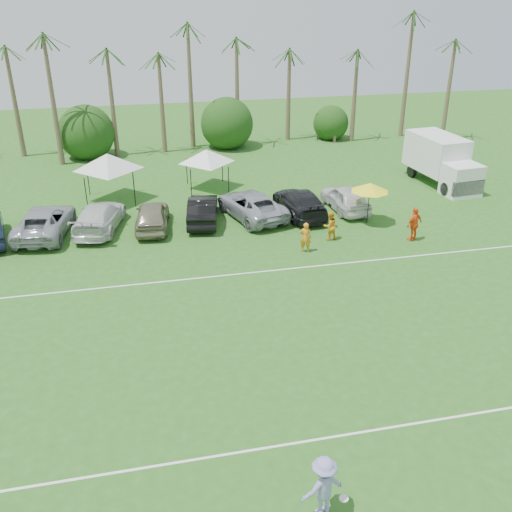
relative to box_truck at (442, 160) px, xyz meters
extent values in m
plane|color=#285B1B|center=(-19.44, -24.86, -1.83)|extent=(120.00, 120.00, 0.00)
cube|color=white|center=(-19.44, -22.86, -1.82)|extent=(80.00, 0.10, 0.01)
cube|color=white|center=(-19.44, -10.86, -1.82)|extent=(80.00, 0.10, 0.01)
cone|color=brown|center=(-31.44, 13.14, 3.17)|extent=(0.44, 0.44, 10.00)
cone|color=brown|center=(-27.44, 13.14, 3.67)|extent=(0.44, 0.44, 11.00)
cone|color=brown|center=(-23.44, 13.14, 2.17)|extent=(0.44, 0.44, 8.00)
cone|color=brown|center=(-19.44, 13.14, 2.67)|extent=(0.44, 0.44, 9.00)
cone|color=brown|center=(-15.44, 13.14, 3.17)|extent=(0.44, 0.44, 10.00)
cone|color=brown|center=(-11.44, 13.14, 3.67)|extent=(0.44, 0.44, 11.00)
cone|color=brown|center=(-6.44, 13.14, 2.17)|extent=(0.44, 0.44, 8.00)
cone|color=brown|center=(-1.44, 13.14, 2.67)|extent=(0.44, 0.44, 9.00)
cone|color=brown|center=(3.56, 13.14, 3.17)|extent=(0.44, 0.44, 10.00)
cone|color=brown|center=(7.56, 13.14, 3.67)|extent=(0.44, 0.44, 11.00)
cylinder|color=brown|center=(-25.44, 14.14, -1.13)|extent=(0.30, 0.30, 1.40)
sphere|color=#153B10|center=(-25.44, 14.14, -0.03)|extent=(4.00, 4.00, 4.00)
cylinder|color=brown|center=(-13.44, 14.14, -1.13)|extent=(0.30, 0.30, 1.40)
sphere|color=#153B10|center=(-13.44, 14.14, -0.03)|extent=(4.00, 4.00, 4.00)
cylinder|color=brown|center=(-3.44, 14.14, -1.13)|extent=(0.30, 0.30, 1.40)
sphere|color=#153B10|center=(-3.44, 14.14, -0.03)|extent=(4.00, 4.00, 4.00)
imported|color=orange|center=(-13.01, -9.00, -0.97)|extent=(0.74, 0.63, 1.72)
imported|color=orange|center=(-11.17, -7.74, -0.97)|extent=(0.95, 0.81, 1.72)
imported|color=#F3581B|center=(-6.50, -8.86, -0.83)|extent=(1.27, 0.92, 2.00)
cube|color=white|center=(-0.08, 0.83, 0.30)|extent=(3.04, 4.99, 2.59)
cube|color=white|center=(0.24, -2.47, -0.74)|extent=(2.55, 2.09, 2.18)
cube|color=black|center=(0.32, -3.25, -1.05)|extent=(2.40, 0.54, 1.04)
cube|color=#E5590C|center=(1.22, 0.95, -0.17)|extent=(0.18, 1.65, 0.93)
cylinder|color=black|center=(-0.81, -2.37, -1.36)|extent=(0.40, 0.96, 0.93)
cylinder|color=black|center=(1.25, -2.16, -1.36)|extent=(0.40, 0.96, 0.93)
cylinder|color=black|center=(-1.23, 1.96, -1.36)|extent=(0.40, 0.96, 0.93)
cylinder|color=black|center=(0.83, 2.17, -1.36)|extent=(0.40, 0.96, 0.93)
cylinder|color=black|center=(-25.01, 0.11, -0.74)|extent=(0.06, 0.06, 2.17)
cylinder|color=black|center=(-21.95, 0.11, -0.74)|extent=(0.06, 0.06, 2.17)
cylinder|color=black|center=(-25.01, 3.17, -0.74)|extent=(0.06, 0.06, 2.17)
cylinder|color=black|center=(-21.95, 3.17, -0.74)|extent=(0.06, 0.06, 2.17)
pyramid|color=silver|center=(-23.48, 1.64, 1.43)|extent=(4.69, 4.69, 1.09)
cylinder|color=black|center=(-18.07, 1.49, -0.88)|extent=(0.06, 0.06, 1.89)
cylinder|color=black|center=(-15.44, 1.49, -0.88)|extent=(0.06, 0.06, 1.89)
cylinder|color=black|center=(-18.07, 4.12, -0.88)|extent=(0.06, 0.06, 1.89)
cylinder|color=black|center=(-15.44, 4.12, -0.88)|extent=(0.06, 0.06, 1.89)
pyramid|color=white|center=(-16.76, 2.81, 1.01)|extent=(4.08, 4.08, 0.94)
cylinder|color=black|center=(-8.08, -5.89, -0.66)|extent=(0.05, 0.05, 2.33)
cone|color=yellow|center=(-8.08, -5.89, 0.50)|extent=(2.33, 2.33, 0.53)
imported|color=#8B8CC5|center=(-17.55, -25.55, -0.85)|extent=(1.39, 0.98, 1.95)
cylinder|color=white|center=(-16.98, -25.71, -1.29)|extent=(0.27, 0.27, 0.03)
imported|color=#9DA0A5|center=(-27.23, -3.47, -1.02)|extent=(3.51, 6.17, 1.62)
imported|color=silver|center=(-24.13, -3.37, -1.02)|extent=(3.45, 5.96, 1.62)
imported|color=gray|center=(-21.03, -3.84, -1.02)|extent=(2.44, 4.95, 1.62)
imported|color=black|center=(-17.93, -3.51, -1.02)|extent=(2.54, 5.15, 1.62)
imported|color=#9B9FA6|center=(-14.83, -3.38, -1.02)|extent=(4.17, 6.35, 1.62)
imported|color=black|center=(-11.73, -3.55, -1.02)|extent=(2.61, 5.72, 1.62)
imported|color=silver|center=(-8.63, -3.41, -1.02)|extent=(2.21, 4.88, 1.62)
camera|label=1|loc=(-21.80, -36.22, 11.69)|focal=40.00mm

